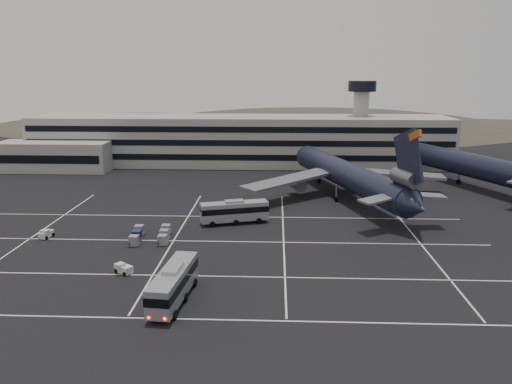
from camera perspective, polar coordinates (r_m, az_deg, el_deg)
ground at (r=78.28m, az=-5.66°, el=-6.61°), size 260.00×260.00×0.00m
lane_markings at (r=78.83m, az=-4.90°, el=-6.44°), size 90.00×55.62×0.01m
terminal at (r=145.79m, az=-3.04°, el=5.85°), size 125.00×26.00×24.00m
hills at (r=245.85m, az=4.05°, el=4.66°), size 352.00×180.00×44.00m
trijet_main at (r=108.32m, az=10.46°, el=1.91°), size 45.23×56.36×18.08m
trijet_far at (r=129.84m, az=22.60°, el=3.13°), size 30.56×54.80×18.08m
bus_near at (r=61.57m, az=-9.43°, el=-10.16°), size 4.15×12.83×4.45m
bus_far at (r=90.30m, az=-2.48°, el=-2.15°), size 12.58×6.20×4.34m
tug_a at (r=90.03m, az=-22.89°, el=-4.44°), size 1.94×2.69×1.57m
tug_b at (r=71.53m, az=-14.81°, el=-8.46°), size 2.81×2.58×1.56m
uld_cluster at (r=83.93m, az=-11.95°, el=-4.83°), size 7.01×8.03×1.66m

